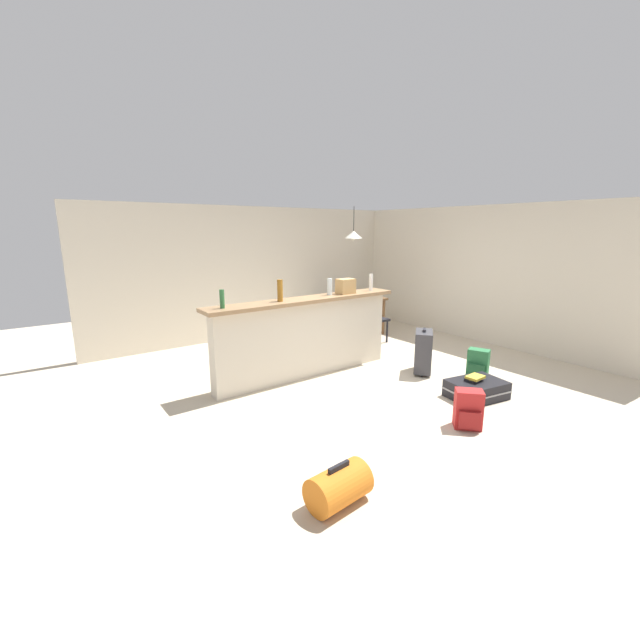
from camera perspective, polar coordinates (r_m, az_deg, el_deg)
ground_plane at (r=5.96m, az=6.12°, el=-7.99°), size 13.00×13.00×0.05m
wall_back at (r=8.13m, az=-8.36°, el=6.76°), size 6.60×0.10×2.50m
wall_right at (r=8.17m, az=21.01°, el=6.08°), size 0.10×6.00×2.50m
partition_half_wall at (r=5.75m, az=-1.97°, el=-2.75°), size 2.80×0.20×1.09m
bar_countertop at (r=5.62m, az=-2.01°, el=2.85°), size 2.96×0.40×0.05m
bottle_green at (r=5.02m, az=-13.68°, el=2.91°), size 0.06×0.06×0.23m
bottle_amber at (r=5.37m, az=-5.68°, el=4.17°), size 0.07×0.07×0.29m
bottle_clear at (r=5.88m, az=1.38°, el=4.73°), size 0.07×0.07×0.24m
bottle_white at (r=6.35m, az=7.22°, el=5.31°), size 0.06×0.06×0.26m
grocery_bag at (r=6.02m, az=3.64°, el=4.79°), size 0.26×0.18×0.22m
dining_table at (r=8.05m, az=4.84°, el=2.44°), size 1.10×0.80×0.74m
dining_chair_near_partition at (r=7.64m, az=7.45°, el=0.83°), size 0.43×0.43×0.93m
dining_chair_far_side at (r=8.56m, az=2.72°, el=2.21°), size 0.46×0.46×0.93m
pendant_lamp at (r=8.00m, az=4.77°, el=11.93°), size 0.34×0.34×0.64m
suitcase_flat_black at (r=5.51m, az=21.26°, el=-9.11°), size 0.87×0.61×0.22m
backpack_green at (r=6.18m, az=21.41°, el=-5.85°), size 0.31×0.33×0.42m
duffel_bag_orange at (r=3.34m, az=2.64°, el=-22.46°), size 0.50×0.34×0.34m
suitcase_upright_charcoal at (r=6.11m, az=14.37°, el=-4.30°), size 0.49×0.47×0.67m
backpack_red at (r=4.66m, az=20.23°, el=-11.85°), size 0.34×0.34×0.42m
book_stack at (r=5.46m, az=20.99°, el=-7.66°), size 0.25×0.21×0.07m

